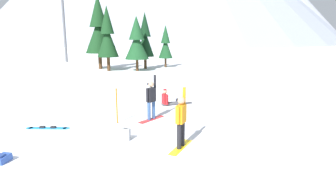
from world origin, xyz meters
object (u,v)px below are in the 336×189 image
Objects in this scene: snowboarder_midground at (151,99)px; loose_snowboard_near_right at (48,128)px; backpack_blue at (2,158)px; pine_tree_tall at (145,38)px; snowboarder_background at (168,99)px; ski_lift_tower at (64,24)px; pine_tree_broad at (107,36)px; pine_tree_leaning at (166,44)px; snowboarder_foreground at (181,120)px; backpack_grey at (126,134)px; pine_tree_slender at (137,41)px; trail_marker_pole at (117,106)px; pine_tree_short at (99,29)px.

loose_snowboard_near_right is at bearing -154.01° from snowboarder_midground.
pine_tree_tall reaches higher than backpack_blue.
ski_lift_tower is at bearing 128.53° from snowboarder_background.
snowboarder_background is 17.17m from pine_tree_broad.
loose_snowboard_near_right is 0.36× the size of pine_tree_leaning.
snowboarder_midground is (-1.69, 3.04, -0.02)m from snowboarder_foreground.
snowboarder_midground is 2.78m from backpack_grey.
backpack_blue is at bearing -86.03° from pine_tree_tall.
loose_snowboard_near_right is at bearing 168.14° from backpack_grey.
ski_lift_tower reaches higher than pine_tree_slender.
loose_snowboard_near_right is at bearing -62.62° from ski_lift_tower.
pine_tree_tall is 0.68× the size of ski_lift_tower.
pine_tree_slender is at bearing 95.22° from backpack_blue.
trail_marker_pole is 0.16× the size of ski_lift_tower.
pine_tree_leaning is at bearing 40.24° from pine_tree_broad.
snowboarder_midground is 4.46m from loose_snowboard_near_right.
pine_tree_tall is (-6.85, 22.96, 2.51)m from snowboarder_foreground.
backpack_blue is at bearing -84.78° from pine_tree_slender.
backpack_blue reaches higher than loose_snowboard_near_right.
snowboarder_foreground reaches higher than trail_marker_pole.
pine_tree_broad is at bearing 116.95° from snowboarder_foreground.
backpack_blue is at bearing -76.96° from pine_tree_broad.
loose_snowboard_near_right is at bearing -131.75° from snowboarder_background.
ski_lift_tower is at bearing 162.31° from pine_tree_leaning.
pine_tree_slender is at bearing -119.60° from pine_tree_leaning.
ski_lift_tower is (-13.26, 9.19, 2.25)m from pine_tree_slender.
pine_tree_tall reaches higher than snowboarder_background.
pine_tree_short reaches higher than loose_snowboard_near_right.
snowboarder_background is 5.51m from backpack_grey.
trail_marker_pole is (2.08, 4.29, 0.64)m from backpack_blue.
snowboarder_background reaches higher than loose_snowboard_near_right.
pine_tree_leaning is 16.64m from ski_lift_tower.
loose_snowboard_near_right is at bearing -73.10° from pine_tree_short.
pine_tree_tall is (-5.46, 17.10, 3.15)m from snowboarder_background.
snowboarder_background is at bearing 103.40° from snowboarder_foreground.
snowboarder_midground is 1.11× the size of loose_snowboard_near_right.
snowboarder_midground is 20.73m from pine_tree_tall.
snowboarder_foreground is 22.79m from pine_tree_broad.
pine_tree_slender reaches higher than snowboarder_foreground.
snowboarder_foreground is 5.56m from backpack_blue.
backpack_blue is at bearing -158.62° from snowboarder_foreground.
pine_tree_short is at bearing 164.81° from pine_tree_slender.
backpack_grey is (3.56, -0.75, 0.19)m from loose_snowboard_near_right.
trail_marker_pole is (-1.35, -0.75, -0.18)m from snowboarder_midground.
pine_tree_slender is at bearing -15.19° from pine_tree_short.
backpack_grey is at bearing -11.86° from loose_snowboard_near_right.
backpack_grey is (-2.05, 0.38, -0.75)m from snowboarder_foreground.
backpack_blue is 0.11× the size of pine_tree_leaning.
pine_tree_tall is at bearing 106.62° from snowboarder_foreground.
pine_tree_broad is (-8.56, 17.12, 2.81)m from snowboarder_midground.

